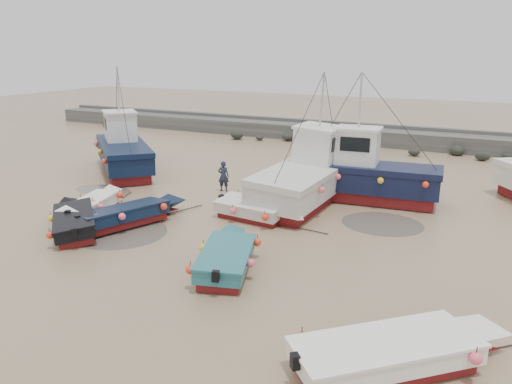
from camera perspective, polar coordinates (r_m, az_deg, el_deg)
ground at (r=20.96m, az=-4.83°, el=-4.41°), size 120.00×120.00×0.00m
seawall at (r=40.65m, az=11.24°, el=6.39°), size 60.00×4.92×1.50m
puddle_a at (r=21.51m, az=-15.48°, el=-4.41°), size 4.14×4.14×0.01m
puddle_b at (r=22.36m, az=14.22°, el=-3.52°), size 3.52×3.52×0.01m
puddle_c at (r=27.91m, az=-17.07°, el=0.20°), size 3.42×3.42×0.01m
puddle_d at (r=28.83m, az=11.62°, el=1.10°), size 5.12×5.12×0.01m
dinghy_0 at (r=23.80m, az=-17.87°, el=-1.22°), size 2.20×5.64×1.43m
dinghy_1 at (r=22.13m, az=-14.08°, el=-2.23°), size 3.29×5.91×1.43m
dinghy_2 at (r=17.29m, az=-3.29°, el=-7.02°), size 2.82×5.60×1.43m
dinghy_3 at (r=12.75m, az=16.11°, el=-16.93°), size 5.56×5.14×1.43m
dinghy_4 at (r=22.13m, az=-19.96°, el=-2.75°), size 4.97×4.81×1.43m
dinghy_5 at (r=21.89m, az=0.31°, el=-1.89°), size 5.39×2.21×1.43m
cabin_boat_0 at (r=31.69m, az=-15.07°, el=4.69°), size 8.47×7.95×6.22m
cabin_boat_1 at (r=24.97m, az=6.30°, el=2.07°), size 3.56×11.38×6.22m
cabin_boat_2 at (r=25.16m, az=11.90°, el=2.07°), size 9.52×3.06×6.22m
person at (r=26.61m, az=-3.71°, el=0.12°), size 0.67×0.52×1.63m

